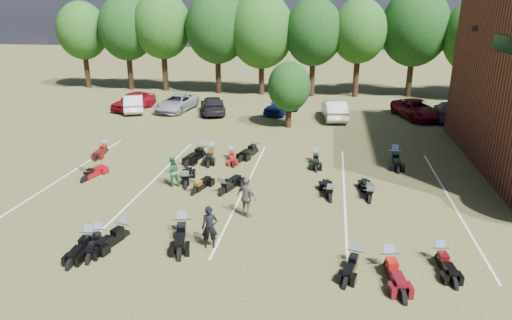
% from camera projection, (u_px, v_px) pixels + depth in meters
% --- Properties ---
extents(ground, '(160.00, 160.00, 0.00)m').
position_uv_depth(ground, '(299.00, 218.00, 19.97)').
color(ground, brown).
rests_on(ground, ground).
extents(car_0, '(3.06, 4.96, 1.58)m').
position_uv_depth(car_0, '(134.00, 101.00, 40.28)').
color(car_0, maroon).
rests_on(car_0, ground).
extents(car_1, '(3.14, 4.72, 1.47)m').
position_uv_depth(car_1, '(134.00, 103.00, 39.52)').
color(car_1, silver).
rests_on(car_1, ground).
extents(car_2, '(2.99, 5.38, 1.42)m').
position_uv_depth(car_2, '(177.00, 103.00, 39.79)').
color(car_2, gray).
rests_on(car_2, ground).
extents(car_3, '(3.36, 5.26, 1.42)m').
position_uv_depth(car_3, '(213.00, 105.00, 38.93)').
color(car_3, black).
rests_on(car_3, ground).
extents(car_4, '(3.20, 4.54, 1.43)m').
position_uv_depth(car_4, '(282.00, 105.00, 38.80)').
color(car_4, navy).
rests_on(car_4, ground).
extents(car_5, '(2.27, 4.96, 1.58)m').
position_uv_depth(car_5, '(334.00, 110.00, 36.81)').
color(car_5, '#B2B2AD').
rests_on(car_5, ground).
extents(car_6, '(4.04, 5.87, 1.49)m').
position_uv_depth(car_6, '(417.00, 109.00, 37.22)').
color(car_6, '#600512').
rests_on(car_6, ground).
extents(car_7, '(2.68, 5.28, 1.47)m').
position_uv_depth(car_7, '(449.00, 111.00, 36.76)').
color(car_7, '#3C3C42').
rests_on(car_7, ground).
extents(person_black, '(0.70, 0.55, 1.69)m').
position_uv_depth(person_black, '(210.00, 227.00, 17.32)').
color(person_black, black).
rests_on(person_black, ground).
extents(person_green, '(0.97, 0.89, 1.61)m').
position_uv_depth(person_green, '(172.00, 171.00, 23.24)').
color(person_green, '#276834').
rests_on(person_green, ground).
extents(person_grey, '(1.15, 0.94, 1.84)m').
position_uv_depth(person_grey, '(247.00, 197.00, 19.83)').
color(person_grey, '#605B52').
rests_on(person_grey, ground).
extents(motorcycle_0, '(0.80, 2.15, 1.18)m').
position_uv_depth(motorcycle_0, '(90.00, 246.00, 17.68)').
color(motorcycle_0, black).
rests_on(motorcycle_0, ground).
extents(motorcycle_1, '(1.24, 2.30, 1.23)m').
position_uv_depth(motorcycle_1, '(124.00, 237.00, 18.32)').
color(motorcycle_1, black).
rests_on(motorcycle_1, ground).
extents(motorcycle_2, '(1.08, 2.10, 1.12)m').
position_uv_depth(motorcycle_2, '(99.00, 242.00, 17.96)').
color(motorcycle_2, black).
rests_on(motorcycle_2, ground).
extents(motorcycle_3, '(1.38, 2.58, 1.37)m').
position_uv_depth(motorcycle_3, '(183.00, 234.00, 18.55)').
color(motorcycle_3, black).
rests_on(motorcycle_3, ground).
extents(motorcycle_4, '(1.12, 2.11, 1.12)m').
position_uv_depth(motorcycle_4, '(355.00, 264.00, 16.42)').
color(motorcycle_4, black).
rests_on(motorcycle_4, ground).
extents(motorcycle_5, '(0.91, 2.16, 1.17)m').
position_uv_depth(motorcycle_5, '(439.00, 262.00, 16.59)').
color(motorcycle_5, black).
rests_on(motorcycle_5, ground).
extents(motorcycle_6, '(1.13, 2.47, 1.33)m').
position_uv_depth(motorcycle_6, '(388.00, 270.00, 16.08)').
color(motorcycle_6, '#510B12').
rests_on(motorcycle_6, ground).
extents(motorcycle_7, '(1.12, 2.27, 1.21)m').
position_uv_depth(motorcycle_7, '(85.00, 181.00, 24.10)').
color(motorcycle_7, maroon).
rests_on(motorcycle_7, ground).
extents(motorcycle_8, '(1.17, 2.18, 1.16)m').
position_uv_depth(motorcycle_8, '(195.00, 194.00, 22.54)').
color(motorcycle_8, black).
rests_on(motorcycle_8, ground).
extents(motorcycle_9, '(1.23, 2.51, 1.34)m').
position_uv_depth(motorcycle_9, '(186.00, 187.00, 23.32)').
color(motorcycle_9, black).
rests_on(motorcycle_9, ground).
extents(motorcycle_10, '(1.43, 2.45, 1.30)m').
position_uv_depth(motorcycle_10, '(223.00, 194.00, 22.48)').
color(motorcycle_10, black).
rests_on(motorcycle_10, ground).
extents(motorcycle_11, '(0.88, 2.12, 1.15)m').
position_uv_depth(motorcycle_11, '(368.00, 197.00, 22.13)').
color(motorcycle_11, black).
rests_on(motorcycle_11, ground).
extents(motorcycle_12, '(1.09, 2.36, 1.27)m').
position_uv_depth(motorcycle_12, '(330.00, 200.00, 21.77)').
color(motorcycle_12, black).
rests_on(motorcycle_12, ground).
extents(motorcycle_13, '(0.71, 2.14, 1.18)m').
position_uv_depth(motorcycle_13, '(369.00, 202.00, 21.63)').
color(motorcycle_13, black).
rests_on(motorcycle_13, ground).
extents(motorcycle_14, '(0.89, 2.17, 1.18)m').
position_uv_depth(motorcycle_14, '(106.00, 152.00, 28.83)').
color(motorcycle_14, '#490A0C').
rests_on(motorcycle_14, ground).
extents(motorcycle_15, '(1.18, 2.10, 1.12)m').
position_uv_depth(motorcycle_15, '(231.00, 159.00, 27.66)').
color(motorcycle_15, maroon).
rests_on(motorcycle_15, ground).
extents(motorcycle_16, '(1.31, 2.63, 1.41)m').
position_uv_depth(motorcycle_16, '(202.00, 157.00, 28.03)').
color(motorcycle_16, black).
rests_on(motorcycle_16, ground).
extents(motorcycle_17, '(1.09, 2.48, 1.34)m').
position_uv_depth(motorcycle_17, '(212.00, 157.00, 27.96)').
color(motorcycle_17, black).
rests_on(motorcycle_17, ground).
extents(motorcycle_18, '(1.50, 2.58, 1.37)m').
position_uv_depth(motorcycle_18, '(255.00, 153.00, 28.67)').
color(motorcycle_18, black).
rests_on(motorcycle_18, ground).
extents(motorcycle_19, '(0.84, 2.24, 1.23)m').
position_uv_depth(motorcycle_19, '(315.00, 162.00, 27.11)').
color(motorcycle_19, black).
rests_on(motorcycle_19, ground).
extents(motorcycle_20, '(0.82, 2.51, 1.40)m').
position_uv_depth(motorcycle_20, '(394.00, 162.00, 27.14)').
color(motorcycle_20, black).
rests_on(motorcycle_20, ground).
extents(tree_line, '(56.00, 6.00, 9.79)m').
position_uv_depth(tree_line, '(313.00, 31.00, 45.14)').
color(tree_line, black).
rests_on(tree_line, ground).
extents(young_tree_midfield, '(3.20, 3.20, 4.70)m').
position_uv_depth(young_tree_midfield, '(289.00, 87.00, 33.74)').
color(young_tree_midfield, black).
rests_on(young_tree_midfield, ground).
extents(parking_lines, '(20.10, 14.00, 0.01)m').
position_uv_depth(parking_lines, '(245.00, 188.00, 23.23)').
color(parking_lines, silver).
rests_on(parking_lines, ground).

